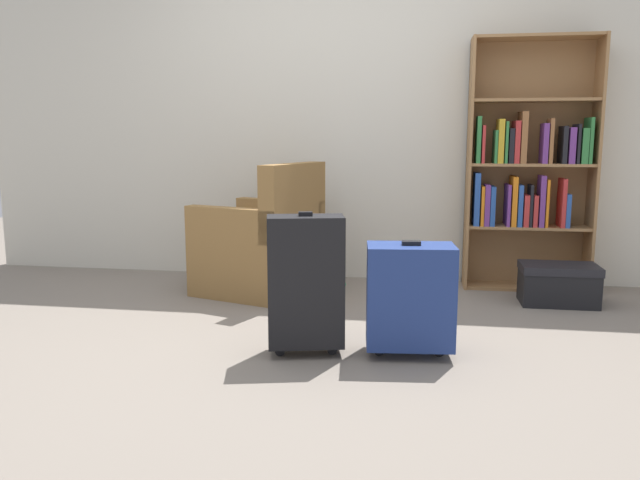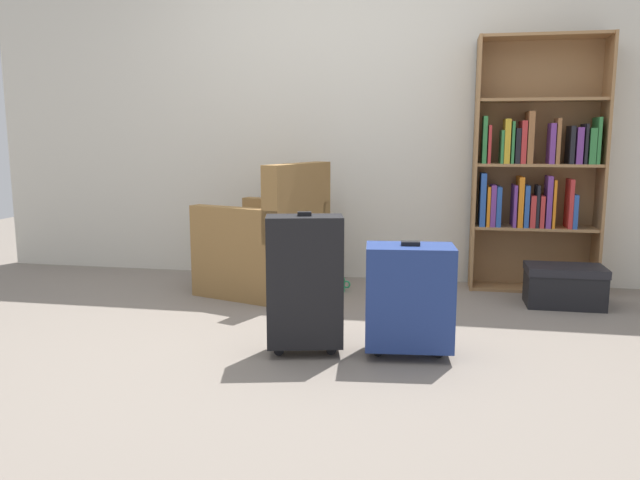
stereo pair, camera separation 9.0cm
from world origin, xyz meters
The scene contains 8 objects.
ground_plane centered at (0.00, 0.00, 0.00)m, with size 9.91×9.91×0.00m, color slate.
back_wall centered at (0.00, 1.76, 1.30)m, with size 5.66×0.10×2.60m, color beige.
bookshelf centered at (1.36, 1.58, 0.85)m, with size 0.86×0.27×1.75m.
armchair centered at (-0.45, 1.16, 0.32)m, with size 0.88×0.88×0.90m.
mug centered at (0.05, 1.25, 0.05)m, with size 0.12×0.08×0.10m.
storage_box centered at (1.52, 1.14, 0.14)m, with size 0.48×0.29×0.26m.
suitcase_black centered at (0.07, -0.04, 0.37)m, with size 0.40×0.27×0.72m.
suitcase_navy_blue centered at (0.58, 0.03, 0.30)m, with size 0.45×0.29×0.58m.
Camera 2 is at (0.70, -2.94, 1.07)m, focal length 34.80 mm.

